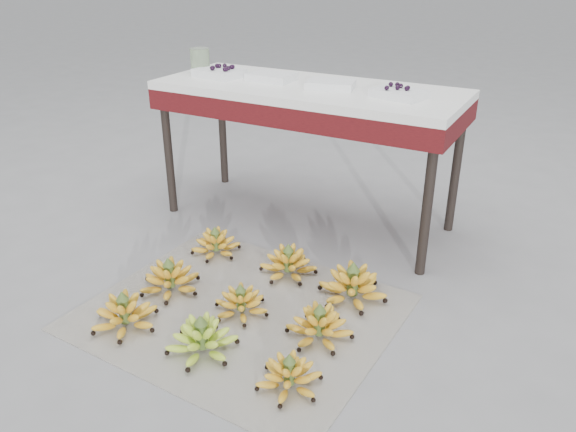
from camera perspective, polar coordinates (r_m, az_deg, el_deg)
The scene contains 17 objects.
ground at distance 2.48m, azimuth -4.95°, elevation -9.20°, with size 60.00×60.00×0.00m, color gray.
newspaper_mat at distance 2.45m, azimuth -4.83°, elevation -9.70°, with size 1.25×1.05×0.01m, color silver.
bunch_front_left at distance 2.42m, azimuth -16.26°, elevation -9.55°, with size 0.36×0.36×0.17m.
bunch_front_center at distance 2.21m, azimuth -8.74°, elevation -12.26°, with size 0.35×0.35×0.17m.
bunch_front_right at distance 2.04m, azimuth 0.13°, elevation -15.92°, with size 0.31×0.31×0.15m.
bunch_mid_left at distance 2.60m, azimuth -11.91°, elevation -6.28°, with size 0.29×0.29×0.17m.
bunch_mid_center at distance 2.41m, azimuth -4.80°, elevation -8.80°, with size 0.30×0.30×0.14m.
bunch_mid_right at distance 2.26m, azimuth 3.22°, elevation -11.09°, with size 0.30×0.30×0.16m.
bunch_back_left at distance 2.88m, azimuth -7.35°, elevation -2.83°, with size 0.32×0.32×0.15m.
bunch_back_center at distance 2.67m, azimuth 0.03°, elevation -4.86°, with size 0.30×0.30×0.16m.
bunch_back_right at distance 2.50m, azimuth 6.56°, elevation -7.07°, with size 0.38×0.38×0.19m.
vendor_table at distance 3.02m, azimuth 2.03°, elevation 11.48°, with size 1.61×0.65×0.77m.
tray_far_left at distance 3.23m, azimuth -6.99°, elevation 14.27°, with size 0.28×0.22×0.07m.
tray_left at distance 3.11m, azimuth -1.71°, elevation 13.96°, with size 0.24×0.17×0.04m.
tray_right at distance 2.94m, azimuth 4.36°, elevation 13.20°, with size 0.27×0.22×0.04m.
tray_far_right at distance 2.78m, azimuth 11.22°, elevation 12.15°, with size 0.27×0.22×0.06m.
glass_jar at distance 3.35m, azimuth -8.92°, elevation 15.33°, with size 0.11×0.11×0.14m, color #B0CAA0.
Camera 1 is at (1.17, -1.69, 1.40)m, focal length 35.00 mm.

